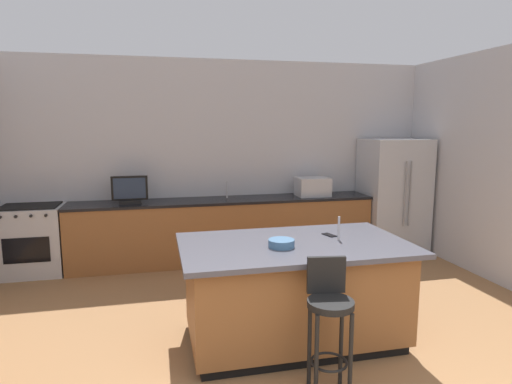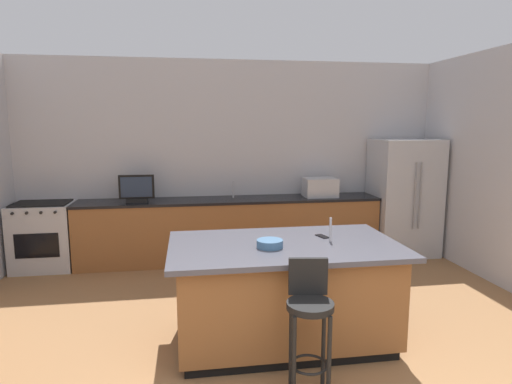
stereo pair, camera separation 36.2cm
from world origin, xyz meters
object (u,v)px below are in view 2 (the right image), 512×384
at_px(kitchen_island, 284,292).
at_px(fruit_bowl, 270,244).
at_px(tv_monitor, 137,190).
at_px(cell_phone, 322,236).
at_px(range_oven, 44,236).
at_px(microwave, 320,187).
at_px(refrigerator, 404,197).
at_px(bar_stool_center, 309,316).

relative_size(kitchen_island, fruit_bowl, 9.00).
height_order(tv_monitor, cell_phone, tv_monitor).
xyz_separation_m(kitchen_island, cell_phone, (0.40, 0.17, 0.46)).
bearing_deg(range_oven, microwave, 0.02).
height_order(refrigerator, fruit_bowl, refrigerator).
relative_size(refrigerator, tv_monitor, 3.67).
relative_size(bar_stool_center, cell_phone, 6.76).
bearing_deg(cell_phone, microwave, 56.05).
xyz_separation_m(kitchen_island, bar_stool_center, (0.01, -0.81, 0.14)).
distance_m(range_oven, microwave, 3.97).
relative_size(kitchen_island, microwave, 4.27).
bearing_deg(bar_stool_center, range_oven, 139.07).
bearing_deg(range_oven, fruit_bowl, -44.44).
relative_size(range_oven, tv_monitor, 1.94).
height_order(range_oven, microwave, microwave).
height_order(kitchen_island, refrigerator, refrigerator).
height_order(kitchen_island, fruit_bowl, fruit_bowl).
xyz_separation_m(microwave, cell_phone, (-0.70, -2.34, -0.12)).
relative_size(tv_monitor, bar_stool_center, 0.47).
height_order(kitchen_island, tv_monitor, tv_monitor).
relative_size(microwave, tv_monitor, 1.00).
bearing_deg(microwave, bar_stool_center, -108.33).
distance_m(refrigerator, tv_monitor, 3.97).
distance_m(kitchen_island, microwave, 2.80).
bearing_deg(fruit_bowl, bar_stool_center, -77.16).
xyz_separation_m(range_oven, microwave, (3.93, 0.00, 0.59)).
bearing_deg(bar_stool_center, refrigerator, 62.04).
distance_m(refrigerator, bar_stool_center, 4.05).
bearing_deg(kitchen_island, microwave, 66.22).
height_order(microwave, tv_monitor, tv_monitor).
bearing_deg(bar_stool_center, microwave, 80.30).
bearing_deg(tv_monitor, kitchen_island, -57.75).
bearing_deg(range_oven, kitchen_island, -41.60).
bearing_deg(tv_monitor, fruit_bowl, -61.48).
distance_m(kitchen_island, tv_monitor, 2.97).
xyz_separation_m(kitchen_island, range_oven, (-2.82, 2.51, -0.01)).
distance_m(fruit_bowl, cell_phone, 0.63).
distance_m(range_oven, fruit_bowl, 3.77).
xyz_separation_m(bar_stool_center, fruit_bowl, (-0.16, 0.70, 0.35)).
height_order(microwave, bar_stool_center, microwave).
bearing_deg(refrigerator, kitchen_island, -134.77).
height_order(bar_stool_center, cell_phone, bar_stool_center).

